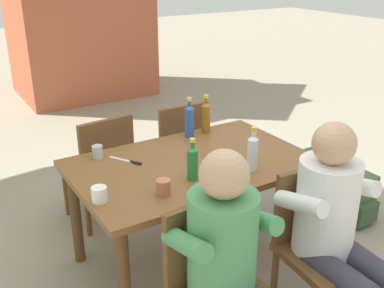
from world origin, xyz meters
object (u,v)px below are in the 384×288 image
chair_far_right (177,146)px  bottle_green (193,162)px  cup_white (99,194)px  table_knife (128,161)px  chair_near_right (318,239)px  bottle_blue (189,120)px  dining_table (192,175)px  person_in_plaid_shirt (232,265)px  bottle_amber (206,116)px  person_in_white_shirt (336,223)px  cup_terracotta (163,187)px  cup_steel (98,152)px  backpack_by_near_side (358,201)px  bottle_clear (253,152)px  chair_near_left (216,282)px  chair_far_left (101,164)px  backpack_by_far_side (305,179)px

chair_far_right → bottle_green: size_ratio=3.47×
cup_white → table_knife: (0.33, 0.39, -0.04)m
chair_near_right → bottle_blue: bottle_blue is taller
dining_table → bottle_blue: bottle_blue is taller
bottle_green → bottle_blue: size_ratio=0.87×
chair_far_right → person_in_plaid_shirt: person_in_plaid_shirt is taller
chair_near_right → bottle_amber: bottle_amber is taller
table_knife → bottle_green: bearing=-61.9°
chair_far_right → person_in_plaid_shirt: (-0.66, -1.65, 0.17)m
chair_near_right → cup_white: (-1.01, 0.60, 0.29)m
chair_near_right → person_in_white_shirt: size_ratio=0.74×
cup_terracotta → cup_steel: 0.65m
bottle_amber → backpack_by_near_side: bottle_amber is taller
bottle_amber → cup_white: 1.17m
bottle_amber → cup_terracotta: 0.97m
person_in_white_shirt → table_knife: person_in_white_shirt is taller
dining_table → backpack_by_near_side: size_ratio=3.85×
dining_table → table_knife: (-0.34, 0.21, 0.10)m
cup_steel → bottle_blue: bearing=1.2°
chair_far_right → bottle_blue: size_ratio=3.02×
cup_white → dining_table: bearing=14.6°
person_in_white_shirt → cup_steel: bearing=123.0°
chair_near_right → bottle_clear: bottle_clear is taller
bottle_blue → bottle_amber: bearing=3.9°
chair_near_right → bottle_green: bottle_green is taller
chair_near_left → cup_white: (-0.33, 0.60, 0.29)m
chair_near_left → person_in_plaid_shirt: (0.01, -0.11, 0.17)m
dining_table → cup_steel: (-0.48, 0.36, 0.13)m
chair_far_left → chair_near_left: bearing=-90.6°
bottle_amber → backpack_by_far_side: size_ratio=0.65×
chair_near_right → chair_near_left: (-0.68, 0.00, 0.00)m
person_in_plaid_shirt → bottle_green: 0.73m
person_in_plaid_shirt → cup_steel: 1.26m
person_in_white_shirt → person_in_plaid_shirt: bearing=180.0°
chair_near_right → person_in_plaid_shirt: (-0.67, -0.11, 0.17)m
person_in_plaid_shirt → bottle_clear: bearing=46.0°
bottle_amber → cup_steel: (-0.83, -0.02, -0.08)m
chair_far_right → table_knife: size_ratio=4.00×
bottle_amber → bottle_green: (-0.48, -0.59, -0.01)m
bottle_blue → backpack_by_far_side: size_ratio=0.67×
backpack_by_near_side → backpack_by_far_side: size_ratio=0.89×
bottle_clear → bottle_green: (-0.36, 0.08, -0.01)m
cup_terracotta → person_in_white_shirt: bearing=-41.7°
chair_near_right → dining_table: bearing=113.6°
chair_far_right → cup_steel: (-0.81, -0.41, 0.29)m
person_in_plaid_shirt → cup_white: (-0.34, 0.71, 0.12)m
bottle_amber → backpack_by_far_side: (0.87, -0.19, -0.65)m
chair_far_right → bottle_clear: bottle_clear is taller
dining_table → person_in_white_shirt: person_in_white_shirt is taller
table_knife → backpack_by_far_side: table_knife is taller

